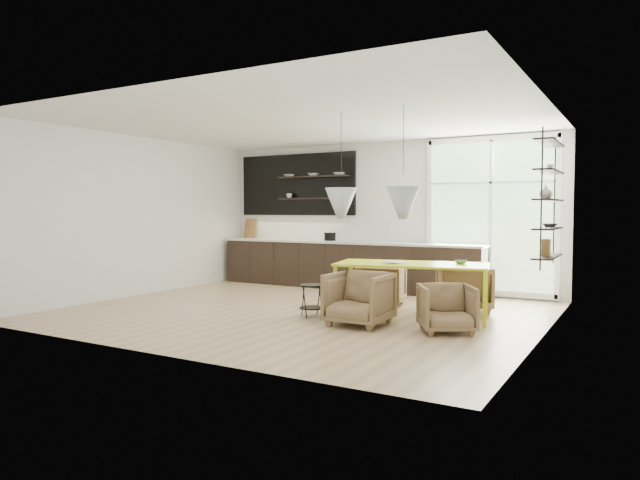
{
  "coord_description": "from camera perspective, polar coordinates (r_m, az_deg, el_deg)",
  "views": [
    {
      "loc": [
        4.59,
        -7.38,
        1.56
      ],
      "look_at": [
        -0.01,
        0.6,
        1.07
      ],
      "focal_mm": 32.0,
      "sensor_mm": 36.0,
      "label": 1
    }
  ],
  "objects": [
    {
      "name": "room",
      "position": [
        9.38,
        4.68,
        2.41
      ],
      "size": [
        7.02,
        6.01,
        2.91
      ],
      "color": "tan",
      "rests_on": "ground"
    },
    {
      "name": "kitchen_run",
      "position": [
        11.41,
        2.3,
        -1.82
      ],
      "size": [
        5.54,
        0.69,
        2.75
      ],
      "color": "black",
      "rests_on": "ground"
    },
    {
      "name": "right_shelving",
      "position": [
        8.64,
        21.84,
        3.41
      ],
      "size": [
        0.26,
        1.22,
        1.9
      ],
      "color": "black",
      "rests_on": "ground"
    },
    {
      "name": "dining_table",
      "position": [
        8.37,
        9.18,
        -2.67
      ],
      "size": [
        2.32,
        1.41,
        0.79
      ],
      "rotation": [
        0.0,
        0.0,
        0.22
      ],
      "color": "#CBD813",
      "rests_on": "ground"
    },
    {
      "name": "armchair_back_left",
      "position": [
        9.36,
        6.15,
        -4.51
      ],
      "size": [
        0.85,
        0.87,
        0.67
      ],
      "primitive_type": "imported",
      "rotation": [
        0.0,
        0.0,
        3.35
      ],
      "color": "#7E6244",
      "rests_on": "ground"
    },
    {
      "name": "armchair_back_right",
      "position": [
        9.12,
        14.19,
        -4.66
      ],
      "size": [
        1.03,
        1.04,
        0.71
      ],
      "primitive_type": "imported",
      "rotation": [
        0.0,
        0.0,
        3.61
      ],
      "color": "#7E6244",
      "rests_on": "ground"
    },
    {
      "name": "armchair_front_left",
      "position": [
        7.75,
        3.92,
        -5.87
      ],
      "size": [
        0.78,
        0.8,
        0.72
      ],
      "primitive_type": "imported",
      "rotation": [
        0.0,
        0.0,
        -0.01
      ],
      "color": "#7E6244",
      "rests_on": "ground"
    },
    {
      "name": "armchair_front_right",
      "position": [
        7.47,
        12.55,
        -6.69
      ],
      "size": [
        0.91,
        0.92,
        0.62
      ],
      "primitive_type": "imported",
      "rotation": [
        0.0,
        0.0,
        0.54
      ],
      "color": "#7E6244",
      "rests_on": "ground"
    },
    {
      "name": "wire_stool",
      "position": [
        8.36,
        -0.82,
        -5.62
      ],
      "size": [
        0.37,
        0.37,
        0.47
      ],
      "rotation": [
        0.0,
        0.0,
        -0.12
      ],
      "color": "black",
      "rests_on": "ground"
    },
    {
      "name": "table_book",
      "position": [
        8.37,
        6.68,
        -2.18
      ],
      "size": [
        0.24,
        0.32,
        0.03
      ],
      "primitive_type": "imported",
      "rotation": [
        0.0,
        0.0,
        -0.01
      ],
      "color": "white",
      "rests_on": "dining_table"
    },
    {
      "name": "table_bowl",
      "position": [
        8.4,
        13.9,
        -2.15
      ],
      "size": [
        0.21,
        0.21,
        0.06
      ],
      "primitive_type": "imported",
      "rotation": [
        0.0,
        0.0,
        0.2
      ],
      "color": "#558D56",
      "rests_on": "dining_table"
    }
  ]
}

